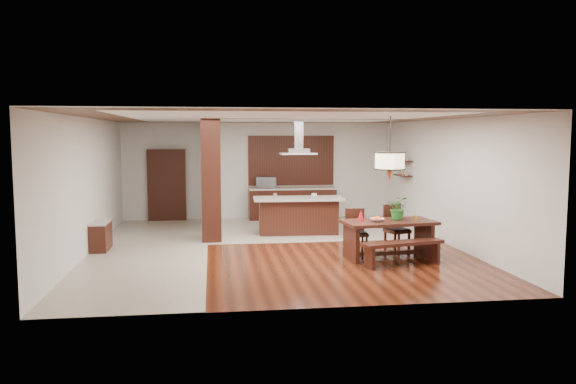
{
  "coord_description": "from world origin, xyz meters",
  "views": [
    {
      "loc": [
        -1.38,
        -12.35,
        2.52
      ],
      "look_at": [
        0.3,
        0.0,
        1.25
      ],
      "focal_mm": 35.0,
      "sensor_mm": 36.0,
      "label": 1
    }
  ],
  "objects": [
    {
      "name": "hallway_doorway",
      "position": [
        -2.7,
        4.4,
        1.05
      ],
      "size": [
        1.1,
        0.2,
        2.1
      ],
      "primitive_type": "cube",
      "color": "black",
      "rests_on": "ground"
    },
    {
      "name": "range_hood",
      "position": [
        0.79,
        1.66,
        2.46
      ],
      "size": [
        0.9,
        0.55,
        0.87
      ],
      "primitive_type": null,
      "color": "silver",
      "rests_on": "room_shell"
    },
    {
      "name": "gold_ornament",
      "position": [
        2.74,
        -1.45,
        0.83
      ],
      "size": [
        0.08,
        0.08,
        0.1
      ],
      "primitive_type": "cylinder",
      "rotation": [
        0.0,
        0.0,
        0.17
      ],
      "color": "gold",
      "rests_on": "dining_table"
    },
    {
      "name": "foliage_plant",
      "position": [
        2.42,
        -1.3,
        1.02
      ],
      "size": [
        0.56,
        0.52,
        0.49
      ],
      "primitive_type": "imported",
      "rotation": [
        0.0,
        0.0,
        -0.41
      ],
      "color": "#27772A",
      "rests_on": "dining_table"
    },
    {
      "name": "kitchen_island",
      "position": [
        0.79,
        1.66,
        0.48
      ],
      "size": [
        2.32,
        1.09,
        0.94
      ],
      "rotation": [
        0.0,
        0.0,
        -0.05
      ],
      "color": "black",
      "rests_on": "ground"
    },
    {
      "name": "hallway_console",
      "position": [
        -3.81,
        0.2,
        0.32
      ],
      "size": [
        0.37,
        0.88,
        0.63
      ],
      "primitive_type": "cube",
      "color": "black",
      "rests_on": "ground"
    },
    {
      "name": "dining_chair_left",
      "position": [
        1.66,
        -0.88,
        0.47
      ],
      "size": [
        0.42,
        0.42,
        0.95
      ],
      "primitive_type": null,
      "rotation": [
        0.0,
        0.0,
        -0.01
      ],
      "color": "black",
      "rests_on": "ground"
    },
    {
      "name": "dining_chair_right",
      "position": [
        2.58,
        -0.78,
        0.51
      ],
      "size": [
        0.56,
        0.56,
        1.01
      ],
      "primitive_type": null,
      "rotation": [
        0.0,
        0.0,
        0.3
      ],
      "color": "black",
      "rests_on": "ground"
    },
    {
      "name": "dining_table",
      "position": [
        2.19,
        -1.39,
        0.57
      ],
      "size": [
        1.96,
        1.14,
        0.78
      ],
      "rotation": [
        0.0,
        0.0,
        0.11
      ],
      "color": "black",
      "rests_on": "ground"
    },
    {
      "name": "shelf_upper",
      "position": [
        3.87,
        2.6,
        1.8
      ],
      "size": [
        0.26,
        0.9,
        0.04
      ],
      "primitive_type": "cube",
      "color": "black",
      "rests_on": "room_shell"
    },
    {
      "name": "kitchen_window",
      "position": [
        1.0,
        4.46,
        1.75
      ],
      "size": [
        2.6,
        0.08,
        1.5
      ],
      "primitive_type": "cube",
      "color": "#9B682E",
      "rests_on": "room_shell"
    },
    {
      "name": "napkin_cone",
      "position": [
        1.61,
        -1.35,
        0.89
      ],
      "size": [
        0.15,
        0.15,
        0.22
      ],
      "primitive_type": "cone",
      "rotation": [
        0.0,
        0.0,
        -0.11
      ],
      "color": "red",
      "rests_on": "dining_table"
    },
    {
      "name": "tile_hallway",
      "position": [
        -2.75,
        0.0,
        0.01
      ],
      "size": [
        2.5,
        9.0,
        0.01
      ],
      "primitive_type": "cube",
      "color": "#BCAF9C",
      "rests_on": "ground"
    },
    {
      "name": "shelf_lower",
      "position": [
        3.87,
        2.6,
        1.4
      ],
      "size": [
        0.26,
        0.9,
        0.04
      ],
      "primitive_type": "cube",
      "color": "black",
      "rests_on": "room_shell"
    },
    {
      "name": "dining_bench",
      "position": [
        2.26,
        -2.06,
        0.24
      ],
      "size": [
        1.72,
        0.76,
        0.47
      ],
      "primitive_type": null,
      "rotation": [
        0.0,
        0.0,
        0.25
      ],
      "color": "black",
      "rests_on": "ground"
    },
    {
      "name": "partition_pier",
      "position": [
        -1.4,
        1.2,
        1.45
      ],
      "size": [
        0.45,
        1.0,
        2.9
      ],
      "primitive_type": "cube",
      "color": "black",
      "rests_on": "ground"
    },
    {
      "name": "microwave",
      "position": [
        0.23,
        4.21,
        1.11
      ],
      "size": [
        0.64,
        0.48,
        0.33
      ],
      "primitive_type": "imported",
      "rotation": [
        0.0,
        0.0,
        -0.14
      ],
      "color": "#BABBC1",
      "rests_on": "rear_counter"
    },
    {
      "name": "partition_stub",
      "position": [
        -1.4,
        3.3,
        1.45
      ],
      "size": [
        0.18,
        2.4,
        2.9
      ],
      "primitive_type": "cube",
      "color": "silver",
      "rests_on": "ground"
    },
    {
      "name": "fruit_bowl",
      "position": [
        1.92,
        -1.48,
        0.81
      ],
      "size": [
        0.34,
        0.34,
        0.07
      ],
      "primitive_type": "imported",
      "rotation": [
        0.0,
        0.0,
        0.3
      ],
      "color": "beige",
      "rests_on": "dining_table"
    },
    {
      "name": "soffit_band",
      "position": [
        0.0,
        0.0,
        2.88
      ],
      "size": [
        8.0,
        9.0,
        0.02
      ],
      "primitive_type": "cube",
      "color": "#391F0E",
      "rests_on": "room_shell"
    },
    {
      "name": "pendant_lantern",
      "position": [
        2.19,
        -1.39,
        2.25
      ],
      "size": [
        0.64,
        0.64,
        1.31
      ],
      "primitive_type": null,
      "color": "beige",
      "rests_on": "room_shell"
    },
    {
      "name": "room_shell",
      "position": [
        0.0,
        0.0,
        2.06
      ],
      "size": [
        9.0,
        9.04,
        2.92
      ],
      "color": "#37150A",
      "rests_on": "ground"
    },
    {
      "name": "tile_kitchen",
      "position": [
        1.25,
        2.5,
        0.01
      ],
      "size": [
        5.5,
        4.0,
        0.01
      ],
      "primitive_type": "cube",
      "color": "#BCAF9C",
      "rests_on": "ground"
    },
    {
      "name": "rear_counter",
      "position": [
        1.0,
        4.2,
        0.48
      ],
      "size": [
        2.6,
        0.62,
        0.95
      ],
      "color": "black",
      "rests_on": "ground"
    },
    {
      "name": "island_cup",
      "position": [
        1.18,
        1.55,
        0.99
      ],
      "size": [
        0.17,
        0.17,
        0.11
      ],
      "primitive_type": "imported",
      "rotation": [
        0.0,
        0.0,
        0.26
      ],
      "color": "silver",
      "rests_on": "kitchen_island"
    }
  ]
}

